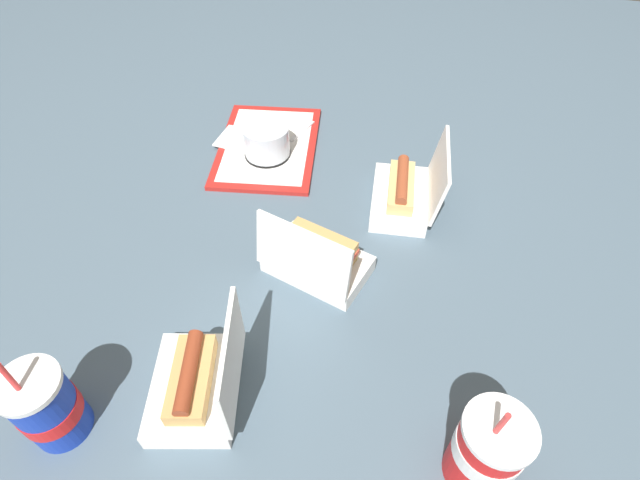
% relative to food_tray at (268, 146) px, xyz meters
% --- Properties ---
extents(ground_plane, '(3.20, 3.20, 0.00)m').
position_rel_food_tray_xyz_m(ground_plane, '(0.32, 0.21, -0.01)').
color(ground_plane, '#4C6070').
extents(food_tray, '(0.40, 0.31, 0.01)m').
position_rel_food_tray_xyz_m(food_tray, '(0.00, 0.00, 0.00)').
color(food_tray, red).
rests_on(food_tray, ground_plane).
extents(cake_container, '(0.12, 0.12, 0.08)m').
position_rel_food_tray_xyz_m(cake_container, '(0.04, 0.01, 0.05)').
color(cake_container, black).
rests_on(cake_container, food_tray).
extents(ketchup_cup, '(0.04, 0.04, 0.02)m').
position_rel_food_tray_xyz_m(ketchup_cup, '(-0.05, -0.04, 0.02)').
color(ketchup_cup, white).
rests_on(ketchup_cup, food_tray).
extents(napkin_stack, '(0.11, 0.11, 0.00)m').
position_rel_food_tray_xyz_m(napkin_stack, '(-0.00, -0.09, 0.01)').
color(napkin_stack, white).
rests_on(napkin_stack, food_tray).
extents(plastic_fork, '(0.11, 0.05, 0.00)m').
position_rel_food_tray_xyz_m(plastic_fork, '(-0.08, 0.08, 0.01)').
color(plastic_fork, white).
rests_on(plastic_fork, food_tray).
extents(clamshell_hotdog_back, '(0.23, 0.19, 0.18)m').
position_rel_food_tray_xyz_m(clamshell_hotdog_back, '(0.71, 0.10, 0.04)').
color(clamshell_hotdog_back, white).
rests_on(clamshell_hotdog_back, ground_plane).
extents(clamshell_sandwich_corner, '(0.20, 0.24, 0.17)m').
position_rel_food_tray_xyz_m(clamshell_sandwich_corner, '(0.39, 0.23, 0.04)').
color(clamshell_sandwich_corner, white).
rests_on(clamshell_sandwich_corner, ground_plane).
extents(clamshell_hotdog_center, '(0.22, 0.17, 0.17)m').
position_rel_food_tray_xyz_m(clamshell_hotdog_center, '(0.14, 0.39, 0.03)').
color(clamshell_hotdog_center, white).
rests_on(clamshell_hotdog_center, ground_plane).
extents(soda_cup_corner, '(0.10, 0.10, 0.23)m').
position_rel_food_tray_xyz_m(soda_cup_corner, '(0.73, 0.57, 0.08)').
color(soda_cup_corner, red).
rests_on(soda_cup_corner, ground_plane).
extents(soda_cup_right, '(0.10, 0.10, 0.22)m').
position_rel_food_tray_xyz_m(soda_cup_right, '(0.81, -0.11, 0.07)').
color(soda_cup_right, '#1938B7').
rests_on(soda_cup_right, ground_plane).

